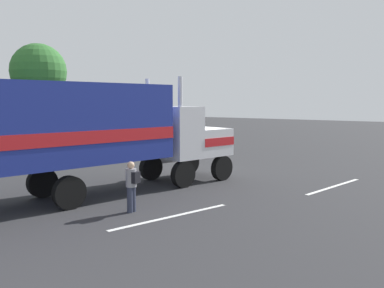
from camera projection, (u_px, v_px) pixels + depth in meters
name	position (u px, v px, depth m)	size (l,w,h in m)	color
ground_plane	(193.00, 176.00, 19.13)	(120.00, 120.00, 0.00)	#2D2D30
lane_stripe_near	(172.00, 217.00, 12.35)	(4.40, 0.16, 0.01)	silver
lane_stripe_mid	(334.00, 186.00, 16.71)	(4.40, 0.16, 0.01)	silver
semi_truck	(56.00, 130.00, 13.86)	(14.37, 5.35, 4.50)	silver
person_bystander	(132.00, 185.00, 12.78)	(0.34, 0.46, 1.63)	#2D3347
tree_left	(39.00, 72.00, 32.82)	(4.47, 4.47, 8.19)	brown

